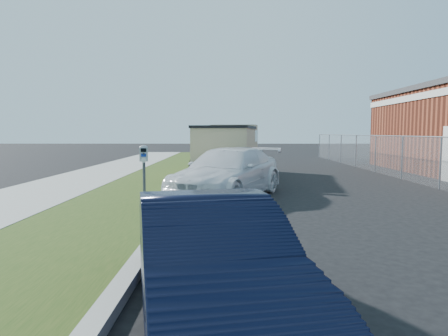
{
  "coord_description": "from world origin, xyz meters",
  "views": [
    {
      "loc": [
        -1.31,
        -9.68,
        1.96
      ],
      "look_at": [
        -1.4,
        1.0,
        1.0
      ],
      "focal_mm": 32.0,
      "sensor_mm": 36.0,
      "label": 1
    }
  ],
  "objects_px": {
    "parking_meter": "(144,162)",
    "white_wagon": "(229,173)",
    "navy_sedan": "(210,262)",
    "dump_truck": "(229,147)"
  },
  "relations": [
    {
      "from": "dump_truck",
      "to": "white_wagon",
      "type": "bearing_deg",
      "value": -81.72
    },
    {
      "from": "white_wagon",
      "to": "dump_truck",
      "type": "relative_size",
      "value": 0.82
    },
    {
      "from": "dump_truck",
      "to": "parking_meter",
      "type": "bearing_deg",
      "value": -95.13
    },
    {
      "from": "parking_meter",
      "to": "navy_sedan",
      "type": "height_order",
      "value": "parking_meter"
    },
    {
      "from": "parking_meter",
      "to": "dump_truck",
      "type": "distance_m",
      "value": 8.79
    },
    {
      "from": "parking_meter",
      "to": "navy_sedan",
      "type": "relative_size",
      "value": 0.38
    },
    {
      "from": "navy_sedan",
      "to": "dump_truck",
      "type": "distance_m",
      "value": 14.19
    },
    {
      "from": "parking_meter",
      "to": "white_wagon",
      "type": "relative_size",
      "value": 0.29
    },
    {
      "from": "navy_sedan",
      "to": "dump_truck",
      "type": "bearing_deg",
      "value": 75.58
    },
    {
      "from": "navy_sedan",
      "to": "dump_truck",
      "type": "xyz_separation_m",
      "value": [
        0.27,
        14.18,
        0.66
      ]
    }
  ]
}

